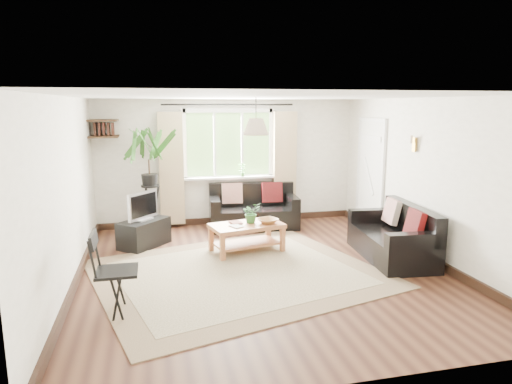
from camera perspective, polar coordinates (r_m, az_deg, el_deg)
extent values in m
plane|color=black|center=(6.52, 0.81, -9.75)|extent=(5.50, 5.50, 0.00)
plane|color=white|center=(6.11, 0.87, 11.84)|extent=(5.50, 5.50, 0.00)
cube|color=beige|center=(8.87, -3.46, 3.73)|extent=(5.00, 0.02, 2.40)
cube|color=beige|center=(3.67, 11.35, -6.71)|extent=(5.00, 0.02, 2.40)
cube|color=beige|center=(6.11, -22.55, -0.30)|extent=(0.02, 5.50, 2.40)
cube|color=beige|center=(7.22, 20.49, 1.44)|extent=(0.02, 5.50, 2.40)
cube|color=#C1B696|center=(6.40, -2.31, -10.08)|extent=(4.36, 4.00, 0.02)
cube|color=silver|center=(8.68, 14.07, 1.94)|extent=(0.06, 0.96, 2.06)
imported|color=#296227|center=(7.22, -0.61, -2.61)|extent=(0.36, 0.34, 0.32)
imported|color=olive|center=(7.21, 1.51, -3.63)|extent=(0.40, 0.40, 0.08)
imported|color=silver|center=(6.97, -2.97, -4.39)|extent=(0.23, 0.26, 0.02)
imported|color=brown|center=(7.19, -3.20, -3.90)|extent=(0.21, 0.25, 0.02)
cube|color=black|center=(7.74, -13.82, -5.00)|extent=(0.90, 0.93, 0.44)
imported|color=#2D6023|center=(8.81, -1.72, 2.82)|extent=(0.14, 0.10, 0.27)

